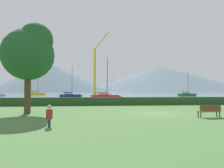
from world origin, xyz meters
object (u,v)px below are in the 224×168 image
object	(u,v)px
sailboat_slip_3	(37,93)
sailboat_slip_9	(105,94)
sailboat_slip_6	(187,94)
park_bench_near_path	(210,111)
sailboat_slip_0	(105,97)
sailboat_slip_4	(71,96)
dock_crane	(95,75)
person_seated_viewer	(49,115)
park_tree	(30,52)

from	to	relation	value
sailboat_slip_3	sailboat_slip_9	world-z (taller)	sailboat_slip_3
sailboat_slip_6	park_bench_near_path	distance (m)	66.15
sailboat_slip_0	park_bench_near_path	world-z (taller)	sailboat_slip_0
sailboat_slip_4	park_bench_near_path	bearing A→B (deg)	-71.56
sailboat_slip_3	dock_crane	xyz separation A→B (m)	(28.59, -35.81, 6.75)
sailboat_slip_4	sailboat_slip_9	distance (m)	37.46
sailboat_slip_4	dock_crane	bearing A→B (deg)	33.86
person_seated_viewer	park_tree	xyz separation A→B (m)	(-3.21, 7.10, 4.91)
sailboat_slip_4	person_seated_viewer	xyz separation A→B (m)	(3.99, -51.68, 0.08)
sailboat_slip_3	sailboat_slip_0	bearing A→B (deg)	-69.19
person_seated_viewer	dock_crane	xyz separation A→B (m)	(3.80, 56.71, 6.82)
sailboat_slip_3	park_bench_near_path	world-z (taller)	sailboat_slip_3
sailboat_slip_3	person_seated_viewer	distance (m)	95.78
sailboat_slip_3	person_seated_viewer	xyz separation A→B (m)	(24.79, -92.51, -0.07)
sailboat_slip_6	person_seated_viewer	size ratio (longest dim) A/B	7.85
sailboat_slip_9	dock_crane	bearing A→B (deg)	-104.22
sailboat_slip_6	sailboat_slip_4	bearing A→B (deg)	-175.10
park_bench_near_path	dock_crane	size ratio (longest dim) A/B	0.08
sailboat_slip_6	sailboat_slip_9	xyz separation A→B (m)	(-30.29, 24.11, -0.08)
sailboat_slip_3	sailboat_slip_4	world-z (taller)	sailboat_slip_3
sailboat_slip_0	sailboat_slip_4	distance (m)	17.33
sailboat_slip_3	park_bench_near_path	xyz separation A→B (m)	(36.11, -89.72, -0.23)
sailboat_slip_6	park_tree	xyz separation A→B (m)	(-42.82, -55.49, 4.94)
dock_crane	person_seated_viewer	bearing A→B (deg)	-93.83
sailboat_slip_3	sailboat_slip_4	xyz separation A→B (m)	(20.80, -40.83, -0.15)
sailboat_slip_0	person_seated_viewer	xyz separation A→B (m)	(-5.88, -37.44, 0.03)
park_tree	dock_crane	xyz separation A→B (m)	(7.01, 49.61, 1.92)
sailboat_slip_3	person_seated_viewer	world-z (taller)	sailboat_slip_3
sailboat_slip_0	sailboat_slip_6	size ratio (longest dim) A/B	1.05
sailboat_slip_4	park_tree	bearing A→B (deg)	-87.94
sailboat_slip_4	sailboat_slip_9	bearing A→B (deg)	70.24
sailboat_slip_4	park_bench_near_path	xyz separation A→B (m)	(15.31, -48.89, -0.07)
sailboat_slip_4	park_tree	xyz separation A→B (m)	(0.78, -44.58, 4.99)
sailboat_slip_3	park_tree	size ratio (longest dim) A/B	1.45
person_seated_viewer	sailboat_slip_6	bearing A→B (deg)	52.40
person_seated_viewer	park_bench_near_path	bearing A→B (deg)	8.58
sailboat_slip_3	person_seated_viewer	bearing A→B (deg)	-83.30
sailboat_slip_6	park_tree	bearing A→B (deg)	-136.80
park_bench_near_path	dock_crane	xyz separation A→B (m)	(-7.52, 53.91, 6.98)
sailboat_slip_3	dock_crane	bearing A→B (deg)	-59.70
park_tree	dock_crane	size ratio (longest dim) A/B	0.36
sailboat_slip_4	person_seated_viewer	distance (m)	51.84
sailboat_slip_4	dock_crane	world-z (taller)	dock_crane
sailboat_slip_9	park_tree	bearing A→B (deg)	-102.73
sailboat_slip_9	park_tree	distance (m)	80.73
sailboat_slip_6	park_bench_near_path	size ratio (longest dim) A/B	5.45
sailboat_slip_0	park_tree	xyz separation A→B (m)	(-9.09, -30.34, 4.94)
sailboat_slip_9	park_bench_near_path	world-z (taller)	sailboat_slip_9
sailboat_slip_3	sailboat_slip_6	size ratio (longest dim) A/B	1.21
sailboat_slip_4	sailboat_slip_3	bearing A→B (deg)	118.05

